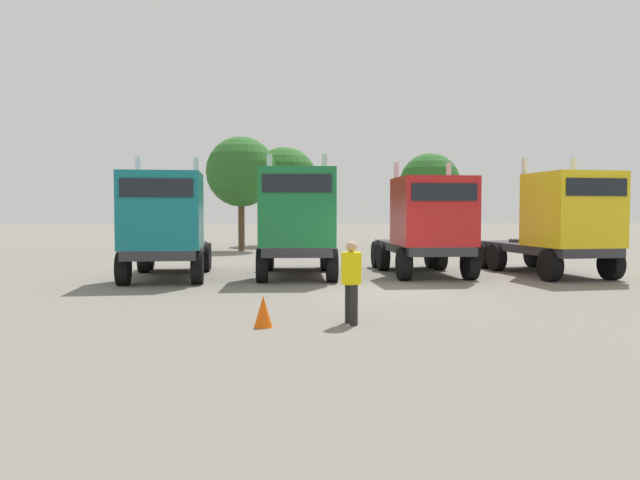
{
  "coord_description": "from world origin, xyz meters",
  "views": [
    {
      "loc": [
        -3.49,
        -16.45,
        2.22
      ],
      "look_at": [
        -1.34,
        4.4,
        1.25
      ],
      "focal_mm": 34.23,
      "sensor_mm": 36.0,
      "label": 1
    }
  ],
  "objects_px": {
    "semi_truck_red": "(428,225)",
    "traffic_cone_near": "(263,311)",
    "visitor_in_hivis": "(351,276)",
    "semi_truck_yellow": "(562,223)",
    "semi_truck_green": "(297,222)",
    "semi_truck_teal": "(165,225)"
  },
  "relations": [
    {
      "from": "semi_truck_red",
      "to": "traffic_cone_near",
      "type": "distance_m",
      "value": 10.51
    },
    {
      "from": "visitor_in_hivis",
      "to": "traffic_cone_near",
      "type": "bearing_deg",
      "value": -5.96
    },
    {
      "from": "semi_truck_red",
      "to": "semi_truck_yellow",
      "type": "distance_m",
      "value": 4.5
    },
    {
      "from": "semi_truck_red",
      "to": "visitor_in_hivis",
      "type": "xyz_separation_m",
      "value": [
        -3.98,
        -8.54,
        -0.84
      ]
    },
    {
      "from": "semi_truck_green",
      "to": "visitor_in_hivis",
      "type": "height_order",
      "value": "semi_truck_green"
    },
    {
      "from": "semi_truck_red",
      "to": "visitor_in_hivis",
      "type": "height_order",
      "value": "semi_truck_red"
    },
    {
      "from": "semi_truck_red",
      "to": "semi_truck_yellow",
      "type": "height_order",
      "value": "semi_truck_yellow"
    },
    {
      "from": "semi_truck_green",
      "to": "traffic_cone_near",
      "type": "bearing_deg",
      "value": -4.36
    },
    {
      "from": "traffic_cone_near",
      "to": "semi_truck_teal",
      "type": "bearing_deg",
      "value": 110.1
    },
    {
      "from": "semi_truck_yellow",
      "to": "visitor_in_hivis",
      "type": "height_order",
      "value": "semi_truck_yellow"
    },
    {
      "from": "semi_truck_teal",
      "to": "semi_truck_green",
      "type": "bearing_deg",
      "value": 90.97
    },
    {
      "from": "semi_truck_yellow",
      "to": "visitor_in_hivis",
      "type": "distance_m",
      "value": 11.59
    },
    {
      "from": "semi_truck_yellow",
      "to": "visitor_in_hivis",
      "type": "relative_size",
      "value": 3.72
    },
    {
      "from": "semi_truck_yellow",
      "to": "visitor_in_hivis",
      "type": "bearing_deg",
      "value": -52.41
    },
    {
      "from": "semi_truck_yellow",
      "to": "semi_truck_green",
      "type": "bearing_deg",
      "value": -99.04
    },
    {
      "from": "semi_truck_teal",
      "to": "visitor_in_hivis",
      "type": "bearing_deg",
      "value": 28.65
    },
    {
      "from": "semi_truck_red",
      "to": "traffic_cone_near",
      "type": "relative_size",
      "value": 9.45
    },
    {
      "from": "semi_truck_yellow",
      "to": "traffic_cone_near",
      "type": "relative_size",
      "value": 9.99
    },
    {
      "from": "semi_truck_green",
      "to": "semi_truck_yellow",
      "type": "relative_size",
      "value": 1.03
    },
    {
      "from": "semi_truck_yellow",
      "to": "traffic_cone_near",
      "type": "height_order",
      "value": "semi_truck_yellow"
    },
    {
      "from": "semi_truck_green",
      "to": "traffic_cone_near",
      "type": "distance_m",
      "value": 8.83
    },
    {
      "from": "semi_truck_red",
      "to": "semi_truck_yellow",
      "type": "relative_size",
      "value": 0.95
    }
  ]
}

